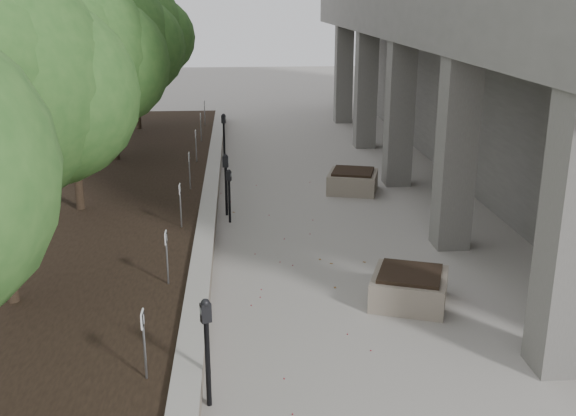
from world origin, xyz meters
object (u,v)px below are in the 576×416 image
crabapple_tree_3 (69,92)px  parking_meter_5 (224,137)px  parking_meter_4 (229,196)px  planter_front (409,287)px  parking_meter_2 (207,353)px  parking_meter_3 (226,185)px  crabapple_tree_4 (110,69)px  crabapple_tree_5 (134,55)px  planter_back (353,181)px

crabapple_tree_3 → parking_meter_5: 7.57m
parking_meter_4 → planter_front: size_ratio=1.04×
crabapple_tree_3 → parking_meter_4: size_ratio=4.18×
crabapple_tree_3 → parking_meter_5: (3.25, 6.42, -2.36)m
crabapple_tree_3 → parking_meter_4: bearing=-1.5°
parking_meter_2 → planter_front: 4.43m
parking_meter_3 → parking_meter_5: parking_meter_3 is taller
crabapple_tree_3 → crabapple_tree_4: bearing=90.0°
crabapple_tree_5 → parking_meter_5: crabapple_tree_5 is taller
crabapple_tree_5 → parking_meter_5: size_ratio=3.57×
parking_meter_2 → parking_meter_4: size_ratio=1.18×
parking_meter_2 → parking_meter_4: (0.22, 7.48, -0.12)m
parking_meter_5 → parking_meter_3: bearing=-69.0°
crabapple_tree_4 → parking_meter_2: size_ratio=3.55×
parking_meter_2 → planter_back: parking_meter_2 is taller
parking_meter_2 → planter_back: bearing=48.3°
crabapple_tree_4 → parking_meter_3: crabapple_tree_4 is taller
parking_meter_4 → parking_meter_5: parking_meter_5 is taller
crabapple_tree_4 → crabapple_tree_3: bearing=-90.0°
parking_meter_3 → parking_meter_4: (0.08, -0.56, -0.12)m
planter_back → parking_meter_2: bearing=-109.9°
crabapple_tree_4 → parking_meter_4: crabapple_tree_4 is taller
parking_meter_2 → parking_meter_5: (0.00, 13.98, -0.00)m
parking_meter_3 → planter_front: bearing=-49.8°
parking_meter_2 → planter_back: (3.58, 9.89, -0.47)m
parking_meter_2 → parking_meter_3: size_ratio=1.00×
crabapple_tree_4 → crabapple_tree_5: 5.00m
crabapple_tree_4 → parking_meter_2: (3.25, -12.56, -2.35)m
crabapple_tree_3 → parking_meter_2: (3.25, -7.56, -2.35)m
crabapple_tree_4 → parking_meter_5: crabapple_tree_4 is taller
parking_meter_2 → planter_front: (3.38, 2.84, -0.47)m
parking_meter_4 → crabapple_tree_4: bearing=146.1°
planter_front → parking_meter_3: bearing=121.9°
parking_meter_3 → planter_back: parking_meter_3 is taller
parking_meter_2 → parking_meter_5: 13.98m
crabapple_tree_3 → crabapple_tree_4: size_ratio=1.00×
crabapple_tree_4 → parking_meter_2: 13.19m
parking_meter_2 → parking_meter_5: bearing=68.2°
crabapple_tree_3 → planter_front: (6.63, -4.73, -2.83)m
crabapple_tree_3 → parking_meter_2: 8.56m
parking_meter_3 → parking_meter_5: (-0.14, 5.94, -0.01)m
crabapple_tree_3 → parking_meter_5: crabapple_tree_3 is taller
crabapple_tree_3 → parking_meter_3: crabapple_tree_3 is taller
crabapple_tree_3 → parking_meter_4: (3.47, -0.09, -2.47)m
parking_meter_4 → parking_meter_5: 6.51m
planter_front → planter_back: (0.20, 7.05, 0.01)m
planter_front → planter_back: 7.05m
parking_meter_2 → parking_meter_3: (0.14, 8.04, 0.00)m
parking_meter_3 → crabapple_tree_5: bearing=118.0°
crabapple_tree_5 → parking_meter_3: crabapple_tree_5 is taller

